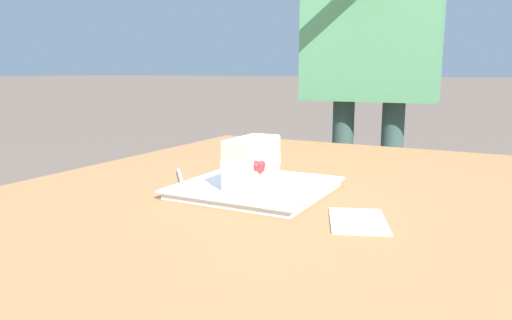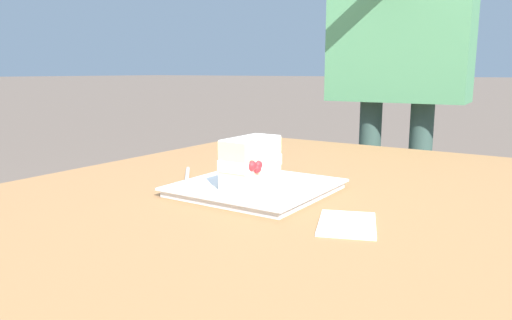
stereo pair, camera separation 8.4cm
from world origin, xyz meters
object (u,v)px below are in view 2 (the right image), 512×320
object	(u,v)px
dessert_fork	(187,179)
paper_napkin	(347,224)
dessert_plate	(256,188)
patio_table	(238,262)
cake_slice	(251,162)
diner_person	(401,19)

from	to	relation	value
dessert_fork	paper_napkin	xyz separation A→B (m)	(-0.09, -0.37, -0.00)
dessert_plate	patio_table	bearing A→B (deg)	-163.17
cake_slice	paper_napkin	xyz separation A→B (m)	(-0.06, -0.20, -0.06)
cake_slice	dessert_fork	bearing A→B (deg)	82.31
dessert_fork	paper_napkin	bearing A→B (deg)	-103.06
paper_napkin	diner_person	distance (m)	1.12
dessert_plate	diner_person	bearing A→B (deg)	3.12
dessert_plate	dessert_fork	xyz separation A→B (m)	(0.00, 0.16, -0.00)
cake_slice	diner_person	distance (m)	1.01
patio_table	paper_napkin	world-z (taller)	paper_napkin
cake_slice	dessert_fork	xyz separation A→B (m)	(0.02, 0.17, -0.05)
dessert_fork	diner_person	size ratio (longest dim) A/B	0.09
patio_table	diner_person	distance (m)	1.14
patio_table	cake_slice	distance (m)	0.17
dessert_plate	dessert_fork	bearing A→B (deg)	89.29
dessert_fork	diner_person	distance (m)	1.01
patio_table	dessert_fork	bearing A→B (deg)	62.59
patio_table	dessert_plate	size ratio (longest dim) A/B	5.97
dessert_plate	cake_slice	xyz separation A→B (m)	(-0.02, -0.00, 0.05)
patio_table	paper_napkin	size ratio (longest dim) A/B	10.72
paper_napkin	diner_person	bearing A→B (deg)	14.23
dessert_plate	diner_person	distance (m)	1.01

